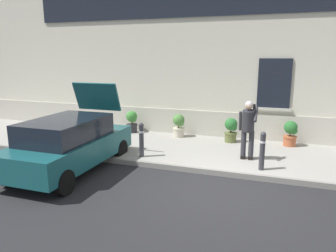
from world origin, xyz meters
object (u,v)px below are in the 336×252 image
Objects in this scene: bollard_near_person at (262,149)px; bollard_far_left at (141,139)px; planter_olive at (231,129)px; person_on_phone at (248,126)px; planter_cream at (179,125)px; planter_terracotta at (291,133)px; planter_charcoal at (132,121)px; hatchback_car_teal at (70,143)px.

bollard_near_person is 1.00× the size of bollard_far_left.
bollard_near_person is 3.48m from bollard_far_left.
planter_olive is (2.29, 2.59, -0.11)m from bollard_far_left.
bollard_near_person is 0.98m from person_on_phone.
planter_terracotta is (3.93, 0.02, 0.00)m from planter_cream.
bollard_near_person is 5.83m from planter_charcoal.
bollard_near_person reaches higher than planter_cream.
planter_charcoal is 3.93m from planter_olive.
planter_charcoal is at bearing 179.59° from planter_terracotta.
hatchback_car_teal reaches higher than planter_terracotta.
bollard_far_left is 0.60× the size of person_on_phone.
hatchback_car_teal is at bearing -144.34° from planter_terracotta.
bollard_near_person is at bearing -48.48° from person_on_phone.
bollard_near_person is at bearing -28.50° from planter_charcoal.
planter_cream is 3.93m from planter_terracotta.
bollard_near_person is 4.16m from planter_cream.
planter_olive is 1.97m from planter_terracotta.
hatchback_car_teal reaches higher than bollard_far_left.
hatchback_car_teal reaches higher than planter_charcoal.
planter_cream and planter_olive have the same top height.
bollard_far_left is at bearing 42.78° from hatchback_car_teal.
planter_charcoal is at bearing 120.52° from bollard_far_left.
planter_cream is (0.33, 2.71, -0.11)m from bollard_far_left.
person_on_phone reaches higher than planter_terracotta.
hatchback_car_teal reaches higher than planter_cream.
planter_cream is at bearing 65.94° from hatchback_car_teal.
hatchback_car_teal is at bearing -144.61° from person_on_phone.
planter_cream is at bearing 176.46° from planter_olive.
bollard_near_person is at bearing -40.71° from planter_cream.
bollard_near_person is (4.99, 1.40, -0.09)m from hatchback_car_teal.
bollard_far_left reaches higher than planter_olive.
bollard_far_left is 1.22× the size of planter_cream.
bollard_far_left is at bearing -96.83° from planter_cream.
planter_cream is (1.84, 4.11, -0.19)m from hatchback_car_teal.
person_on_phone is 2.03× the size of planter_terracotta.
planter_olive is (3.93, -0.19, 0.00)m from planter_charcoal.
bollard_near_person reaches higher than planter_terracotta.
person_on_phone is 3.38m from planter_cream.
person_on_phone is at bearing -121.87° from planter_terracotta.
person_on_phone is 5.11m from planter_charcoal.
planter_olive is (-0.73, 1.84, -0.54)m from person_on_phone.
hatchback_car_teal reaches higher than bollard_near_person.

